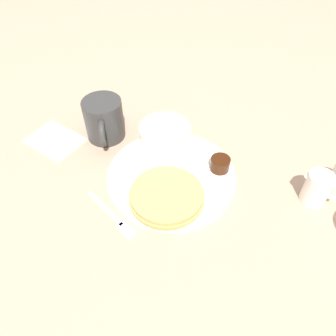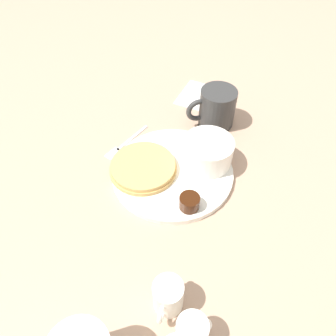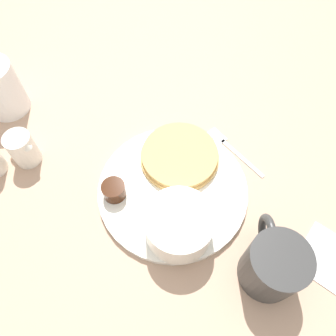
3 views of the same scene
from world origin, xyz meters
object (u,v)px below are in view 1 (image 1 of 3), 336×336
at_px(bowl, 165,137).
at_px(plate, 171,176).
at_px(creamer_pitcher_near, 317,188).
at_px(fork, 115,218).
at_px(coffee_mug, 104,120).

bearing_deg(bowl, plate, 130.33).
xyz_separation_m(creamer_pitcher_near, fork, (0.29, 0.23, -0.03)).
bearing_deg(creamer_pitcher_near, bowl, 6.13).
relative_size(creamer_pitcher_near, fork, 0.54).
height_order(coffee_mug, fork, coffee_mug).
height_order(plate, creamer_pitcher_near, creamer_pitcher_near).
xyz_separation_m(coffee_mug, fork, (-0.16, 0.17, -0.04)).
height_order(creamer_pitcher_near, fork, creamer_pitcher_near).
distance_m(plate, coffee_mug, 0.20).
bearing_deg(bowl, coffee_mug, 9.45).
bearing_deg(coffee_mug, fork, 132.13).
relative_size(plate, bowl, 2.43).
height_order(plate, fork, plate).
bearing_deg(coffee_mug, bowl, -170.55).
bearing_deg(fork, creamer_pitcher_near, -142.03).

